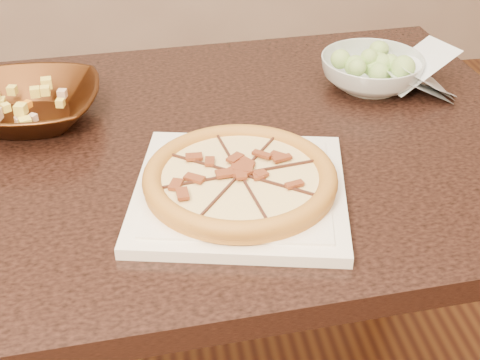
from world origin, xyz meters
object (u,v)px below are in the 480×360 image
at_px(plate, 240,191).
at_px(dining_table, 174,197).
at_px(salad_bowl, 371,72).
at_px(pizza, 240,178).
at_px(bronze_bowl, 30,106).

bearing_deg(plate, dining_table, 119.11).
bearing_deg(salad_bowl, dining_table, -157.93).
distance_m(dining_table, pizza, 0.24).
distance_m(bronze_bowl, salad_bowl, 0.65).
distance_m(dining_table, salad_bowl, 0.46).
height_order(plate, salad_bowl, salad_bowl).
distance_m(dining_table, bronze_bowl, 0.30).
bearing_deg(dining_table, pizza, -60.89).
height_order(plate, pizza, pizza).
relative_size(pizza, salad_bowl, 1.45).
relative_size(bronze_bowl, salad_bowl, 1.25).
bearing_deg(pizza, plate, -11.33).
height_order(plate, bronze_bowl, bronze_bowl).
xyz_separation_m(plate, pizza, (-0.00, 0.00, 0.02)).
bearing_deg(plate, salad_bowl, 46.93).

